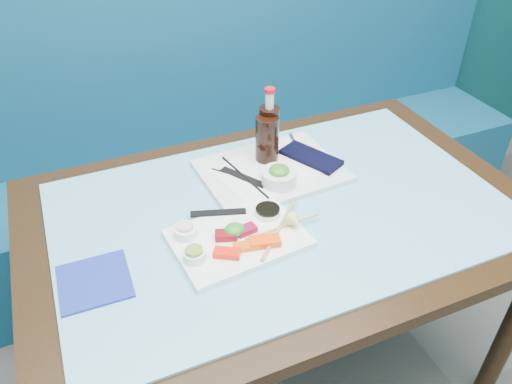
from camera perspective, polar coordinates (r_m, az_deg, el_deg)
name	(u,v)px	position (r m, az deg, el deg)	size (l,w,h in m)	color
booth_bench	(198,167)	(2.24, -6.61, 2.88)	(3.00, 0.56, 1.17)	navy
dining_table	(281,233)	(1.44, 2.90, -4.67)	(1.40, 0.90, 0.75)	black
glass_top	(282,209)	(1.38, 3.01, -1.96)	(1.22, 0.76, 0.01)	#68B6D1
sashimi_plate	(238,238)	(1.27, -2.07, -5.32)	(0.33, 0.23, 0.02)	white
salmon_left	(227,253)	(1.21, -3.35, -6.99)	(0.06, 0.03, 0.02)	#FF210A
salmon_mid	(245,246)	(1.23, -1.22, -6.24)	(0.06, 0.03, 0.01)	#FA5A0A
salmon_right	(265,242)	(1.23, 1.02, -5.69)	(0.08, 0.04, 0.02)	#FF490A
tuna_left	(226,235)	(1.25, -3.45, -4.96)	(0.05, 0.03, 0.02)	maroon
tuna_right	(246,230)	(1.27, -1.12, -4.34)	(0.05, 0.03, 0.02)	maroon
seaweed_garnish	(235,230)	(1.26, -2.47, -4.33)	(0.05, 0.05, 0.03)	#1F871F
ramekin_wasabi	(194,255)	(1.21, -7.05, -7.19)	(0.05, 0.05, 0.02)	white
wasabi_fill	(194,250)	(1.19, -7.11, -6.65)	(0.04, 0.04, 0.01)	olive
ramekin_ginger	(185,231)	(1.27, -8.06, -4.48)	(0.06, 0.06, 0.02)	white
ginger_fill	(185,226)	(1.26, -8.13, -3.90)	(0.04, 0.04, 0.01)	beige
soy_dish	(268,212)	(1.33, 1.35, -2.30)	(0.07, 0.07, 0.01)	white
soy_fill	(268,209)	(1.32, 1.35, -1.97)	(0.07, 0.07, 0.01)	black
lemon_wedge	(295,222)	(1.28, 4.48, -3.41)	(0.04, 0.04, 0.03)	#D3D665
chopstick_sleeve	(218,213)	(1.34, -4.33, -2.36)	(0.15, 0.02, 0.00)	black
wooden_chopstick_a	(280,227)	(1.28, 2.74, -4.01)	(0.01, 0.01, 0.26)	tan
wooden_chopstick_b	(283,226)	(1.29, 3.15, -3.92)	(0.01, 0.01, 0.22)	tan
serving_tray	(271,171)	(1.51, 1.74, 2.41)	(0.41, 0.31, 0.02)	silver
paper_placemat	(271,169)	(1.50, 1.74, 2.68)	(0.32, 0.22, 0.00)	white
seaweed_bowl	(279,177)	(1.43, 2.64, 1.69)	(0.10, 0.10, 0.04)	silver
seaweed_salad	(279,171)	(1.42, 2.67, 2.46)	(0.06, 0.06, 0.03)	#387E1D
cola_glass	(267,139)	(1.51, 1.27, 6.09)	(0.07, 0.07, 0.14)	black
navy_pouch	(311,157)	(1.55, 6.29, 3.97)	(0.08, 0.19, 0.01)	black
fork	(294,142)	(1.63, 4.35, 5.73)	(0.01, 0.01, 0.10)	silver
black_chopstick_a	(242,177)	(1.46, -1.62, 1.68)	(0.01, 0.01, 0.20)	black
black_chopstick_b	(244,177)	(1.47, -1.33, 1.77)	(0.01, 0.01, 0.25)	black
tray_sleeve	(243,177)	(1.46, -1.48, 1.70)	(0.03, 0.16, 0.00)	black
cola_bottle_body	(269,134)	(1.54, 1.50, 6.66)	(0.06, 0.06, 0.18)	black
cola_bottle_neck	(270,100)	(1.48, 1.57, 10.43)	(0.03, 0.03, 0.05)	silver
cola_bottle_cap	(270,90)	(1.47, 1.60, 11.53)	(0.03, 0.03, 0.01)	red
blue_napkin	(94,281)	(1.23, -17.98, -9.68)	(0.16, 0.16, 0.01)	navy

